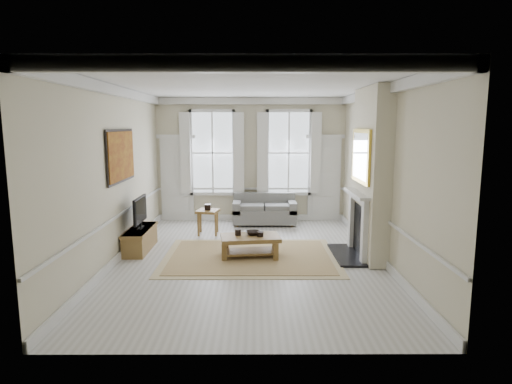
{
  "coord_description": "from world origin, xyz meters",
  "views": [
    {
      "loc": [
        0.11,
        -8.25,
        2.65
      ],
      "look_at": [
        0.14,
        0.72,
        1.25
      ],
      "focal_mm": 30.0,
      "sensor_mm": 36.0,
      "label": 1
    }
  ],
  "objects_px": {
    "side_table": "(208,214)",
    "coffee_table": "(250,240)",
    "sofa": "(264,211)",
    "tv_stand": "(140,239)"
  },
  "relations": [
    {
      "from": "sofa",
      "to": "side_table",
      "type": "relative_size",
      "value": 2.77
    },
    {
      "from": "side_table",
      "to": "tv_stand",
      "type": "height_order",
      "value": "side_table"
    },
    {
      "from": "tv_stand",
      "to": "coffee_table",
      "type": "bearing_deg",
      "value": -11.76
    },
    {
      "from": "coffee_table",
      "to": "tv_stand",
      "type": "height_order",
      "value": "tv_stand"
    },
    {
      "from": "tv_stand",
      "to": "side_table",
      "type": "bearing_deg",
      "value": 46.34
    },
    {
      "from": "coffee_table",
      "to": "tv_stand",
      "type": "xyz_separation_m",
      "value": [
        -2.36,
        0.49,
        -0.12
      ]
    },
    {
      "from": "sofa",
      "to": "side_table",
      "type": "bearing_deg",
      "value": -141.79
    },
    {
      "from": "side_table",
      "to": "coffee_table",
      "type": "height_order",
      "value": "side_table"
    },
    {
      "from": "side_table",
      "to": "tv_stand",
      "type": "relative_size",
      "value": 0.45
    },
    {
      "from": "side_table",
      "to": "sofa",
      "type": "bearing_deg",
      "value": 38.21
    }
  ]
}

